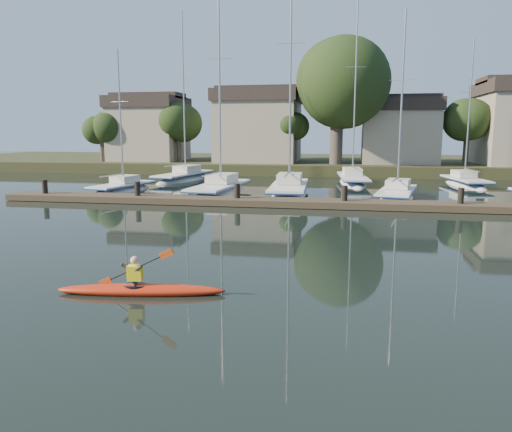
% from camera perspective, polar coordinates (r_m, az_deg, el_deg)
% --- Properties ---
extents(ground, '(160.00, 160.00, 0.00)m').
position_cam_1_polar(ground, '(14.37, -2.54, -7.02)').
color(ground, black).
rests_on(ground, ground).
extents(kayak, '(4.38, 1.26, 1.39)m').
position_cam_1_polar(kayak, '(13.25, -13.08, -7.97)').
color(kayak, red).
rests_on(kayak, ground).
extents(dock, '(34.00, 2.00, 1.80)m').
position_cam_1_polar(dock, '(27.86, 3.88, 1.57)').
color(dock, '#423826').
rests_on(dock, ground).
extents(sailboat_0, '(3.15, 6.95, 10.64)m').
position_cam_1_polar(sailboat_0, '(35.79, -15.04, 2.45)').
color(sailboat_0, silver).
rests_on(sailboat_0, ground).
extents(sailboat_1, '(3.01, 9.35, 15.04)m').
position_cam_1_polar(sailboat_1, '(33.30, -4.18, 2.19)').
color(sailboat_1, silver).
rests_on(sailboat_1, ground).
extents(sailboat_2, '(2.83, 10.09, 16.53)m').
position_cam_1_polar(sailboat_2, '(33.01, 3.78, 2.12)').
color(sailboat_2, silver).
rests_on(sailboat_2, ground).
extents(sailboat_3, '(3.46, 7.95, 12.42)m').
position_cam_1_polar(sailboat_3, '(32.07, 15.76, 1.59)').
color(sailboat_3, silver).
rests_on(sailboat_3, ground).
extents(sailboat_5, '(3.79, 9.37, 15.12)m').
position_cam_1_polar(sailboat_5, '(43.06, -8.19, 3.84)').
color(sailboat_5, silver).
rests_on(sailboat_5, ground).
extents(sailboat_6, '(2.87, 9.92, 15.55)m').
position_cam_1_polar(sailboat_6, '(41.03, 10.96, 3.49)').
color(sailboat_6, silver).
rests_on(sailboat_6, ground).
extents(sailboat_7, '(3.02, 7.72, 12.12)m').
position_cam_1_polar(sailboat_7, '(41.58, 22.76, 2.99)').
color(sailboat_7, silver).
rests_on(sailboat_7, ground).
extents(shore, '(90.00, 25.25, 12.75)m').
position_cam_1_polar(shore, '(53.73, 8.88, 8.62)').
color(shore, '#2D371B').
rests_on(shore, ground).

